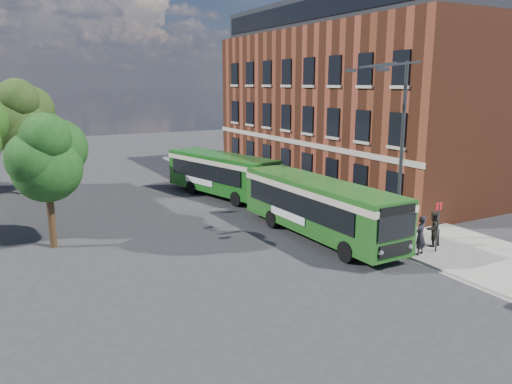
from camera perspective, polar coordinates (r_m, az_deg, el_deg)
ground at (r=24.91m, az=3.73°, el=-6.34°), size 120.00×120.00×0.00m
pavement at (r=35.05m, az=6.50°, el=-0.76°), size 6.00×48.00×0.15m
kerb_line at (r=33.45m, az=2.20°, el=-1.44°), size 0.12×48.00×0.01m
brick_office at (r=41.59m, az=11.61°, el=10.72°), size 12.10×26.00×14.20m
street_lamp at (r=25.24m, az=15.73°, el=4.64°), size 2.96×2.38×9.00m
bus_stop_sign at (r=24.93m, az=20.06°, el=-3.45°), size 0.35×0.08×2.52m
bus_front at (r=26.20m, az=7.20°, el=-1.31°), size 2.87×11.27×3.02m
bus_rear at (r=35.63m, az=-3.96°, el=2.39°), size 4.81×10.08×3.02m
pedestrian_a at (r=24.38m, az=18.27°, el=-4.72°), size 0.78×0.63×1.86m
pedestrian_b at (r=25.83m, az=19.55°, el=-4.00°), size 0.88×0.70×1.73m
tree_left at (r=25.88m, az=-22.75°, el=3.71°), size 3.94×3.75×6.66m
tree_right at (r=39.45m, az=-25.45°, el=7.78°), size 4.93×4.68×8.32m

